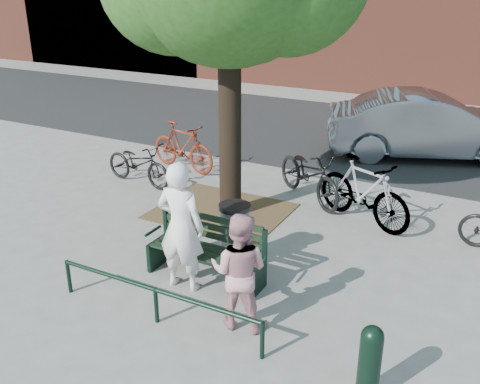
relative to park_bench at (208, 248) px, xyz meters
The scene contains 14 objects.
ground 0.49m from the park_bench, 90.00° to the right, with size 90.00×90.00×0.00m, color gray.
dirt_pit 2.39m from the park_bench, 115.24° to the left, with size 2.40×2.00×0.02m, color brown.
road 8.43m from the park_bench, 90.00° to the left, with size 40.00×7.00×0.01m, color black.
park_bench is the anchor object (origin of this frame).
guard_railing 1.28m from the park_bench, 90.00° to the right, with size 3.06×0.06×0.51m.
person_left 0.64m from the park_bench, 114.29° to the right, with size 0.69×0.45×1.89m, color white.
person_right 1.28m from the park_bench, 40.58° to the right, with size 0.75×0.58×1.54m, color #C5878F.
bollard 3.04m from the park_bench, 25.60° to the right, with size 0.24×0.24×0.89m.
litter_bin 0.55m from the park_bench, 72.75° to the left, with size 0.48×0.48×0.99m.
bicycle_a 4.16m from the park_bench, 141.91° to the left, with size 0.61×1.76×0.92m, color black.
bicycle_b 4.80m from the park_bench, 128.05° to the left, with size 0.52×1.83×1.10m, color #5E1C0D.
bicycle_c 3.47m from the park_bench, 86.24° to the left, with size 0.72×2.06×1.08m, color black.
bicycle_d 3.26m from the park_bench, 63.27° to the left, with size 0.57×2.01×1.21m, color gray.
parked_car 7.56m from the park_bench, 76.38° to the left, with size 1.66×4.77×1.57m, color gray.
Camera 1 is at (3.65, -5.78, 4.15)m, focal length 40.00 mm.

